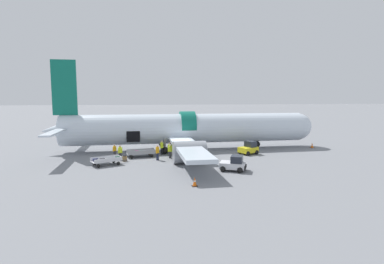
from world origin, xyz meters
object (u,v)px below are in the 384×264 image
suitcase_on_tarmac_upright (125,159)px  baggage_tug_lead (234,164)px  baggage_tug_mid (249,149)px  baggage_cart_loading (141,153)px  baggage_cart_queued (107,161)px  ground_crew_marshal (170,151)px  airplane (184,129)px  ground_crew_supervisor (162,147)px  ground_crew_loader_b (157,152)px  ground_crew_loader_a (120,152)px  ground_crew_driver (115,150)px  ground_crew_helper (170,149)px

suitcase_on_tarmac_upright → baggage_tug_lead: bearing=-30.0°
suitcase_on_tarmac_upright → baggage_tug_mid: bearing=6.4°
baggage_tug_mid → baggage_cart_loading: (-13.55, 0.42, -0.22)m
baggage_cart_loading → suitcase_on_tarmac_upright: baggage_cart_loading is taller
baggage_cart_queued → ground_crew_marshal: 7.51m
airplane → ground_crew_supervisor: 4.91m
baggage_cart_loading → ground_crew_loader_b: 2.87m
baggage_cart_loading → ground_crew_supervisor: bearing=24.7°
ground_crew_loader_a → suitcase_on_tarmac_upright: 1.22m
ground_crew_loader_b → ground_crew_driver: 5.71m
ground_crew_loader_a → suitcase_on_tarmac_upright: (0.54, -0.90, -0.62)m
airplane → ground_crew_helper: (-2.33, -3.95, -1.98)m
ground_crew_supervisor → ground_crew_helper: (0.94, -0.82, -0.07)m
baggage_cart_loading → airplane: bearing=36.4°
baggage_tug_lead → baggage_cart_queued: bearing=159.9°
airplane → baggage_cart_queued: airplane is taller
ground_crew_supervisor → ground_crew_marshal: ground_crew_supervisor is taller
baggage_tug_lead → suitcase_on_tarmac_upright: size_ratio=4.39×
baggage_tug_mid → airplane: bearing=148.6°
ground_crew_loader_a → ground_crew_supervisor: ground_crew_supervisor is taller
baggage_cart_queued → suitcase_on_tarmac_upright: (1.78, 1.66, -0.17)m
airplane → ground_crew_marshal: size_ratio=22.61×
baggage_tug_lead → baggage_cart_queued: (-12.66, 4.62, -0.20)m
ground_crew_supervisor → baggage_cart_loading: bearing=-155.3°
ground_crew_loader_b → ground_crew_supervisor: bearing=77.6°
ground_crew_loader_a → suitcase_on_tarmac_upright: size_ratio=2.54×
ground_crew_helper → suitcase_on_tarmac_upright: size_ratio=2.41×
baggage_tug_lead → ground_crew_marshal: 9.08m
ground_crew_loader_a → ground_crew_marshal: 5.82m
ground_crew_helper → baggage_cart_loading: bearing=-174.3°
ground_crew_supervisor → ground_crew_marshal: 2.60m
ground_crew_loader_a → ground_crew_helper: bearing=15.1°
baggage_tug_lead → ground_crew_helper: ground_crew_helper is taller
ground_crew_supervisor → ground_crew_marshal: size_ratio=1.07×
baggage_tug_mid → ground_crew_driver: bearing=176.8°
airplane → baggage_tug_mid: size_ratio=13.65×
ground_crew_loader_a → airplane: bearing=33.9°
baggage_cart_loading → suitcase_on_tarmac_upright: (-1.90, -2.15, -0.18)m
baggage_cart_loading → ground_crew_loader_a: bearing=-152.9°
ground_crew_supervisor → suitcase_on_tarmac_upright: bearing=-143.3°
airplane → baggage_cart_queued: bearing=-139.5°
ground_crew_driver → airplane: bearing=22.6°
ground_crew_driver → ground_crew_supervisor: (5.77, 0.65, 0.11)m
ground_crew_helper → ground_crew_marshal: bearing=-94.2°
airplane → ground_crew_helper: 4.99m
baggage_cart_queued → baggage_tug_mid: bearing=11.1°
baggage_tug_mid → ground_crew_driver: size_ratio=1.77×
baggage_tug_mid → ground_crew_loader_b: ground_crew_loader_b is taller
ground_crew_loader_b → ground_crew_helper: 3.03m
baggage_cart_loading → ground_crew_driver: bearing=170.7°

